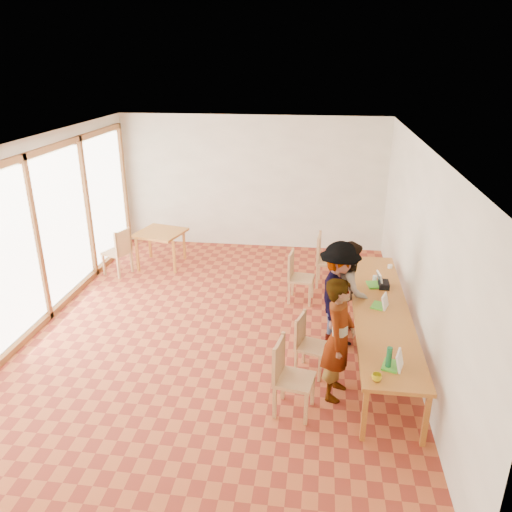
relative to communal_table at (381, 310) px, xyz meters
The scene contains 25 objects.
ground 2.62m from the communal_table, behind, with size 8.00×8.00×0.00m, color #AA4F29.
wall_back 5.07m from the communal_table, 119.97° to the left, with size 6.00×0.10×3.00m, color white.
wall_front 4.51m from the communal_table, 124.30° to the right, with size 6.00×0.10×3.00m, color white.
wall_right 1.00m from the communal_table, 33.87° to the left, with size 0.10×8.00×3.00m, color white.
window_wall 5.53m from the communal_table, behind, with size 0.10×8.00×3.00m, color white.
ceiling 3.43m from the communal_table, behind, with size 6.00×8.00×0.04m, color white.
communal_table is the anchor object (origin of this frame).
side_table 5.13m from the communal_table, 145.90° to the left, with size 0.90×0.90×0.75m.
chair_near 1.98m from the communal_table, 129.95° to the right, with size 0.53×0.53×0.52m.
chair_mid 1.24m from the communal_table, 149.31° to the right, with size 0.50×0.50×0.46m.
chair_far 2.05m from the communal_table, 130.26° to the left, with size 0.48×0.48×0.50m.
chair_empty 2.46m from the communal_table, 109.70° to the left, with size 0.51×0.51×0.55m.
chair_spare 5.40m from the communal_table, 155.17° to the left, with size 0.59×0.59×0.52m.
person_near 1.29m from the communal_table, 119.90° to the right, with size 0.61×0.40×1.67m, color gray.
person_mid 0.63m from the communal_table, 136.06° to the left, with size 0.77×0.60×1.59m, color gray.
person_far 0.66m from the communal_table, 163.09° to the left, with size 1.07×0.62×1.66m, color gray.
laptop_near 1.53m from the communal_table, 89.74° to the right, with size 0.29×0.30×0.22m.
laptop_mid 0.11m from the communal_table, 54.44° to the left, with size 0.28×0.30×0.21m.
laptop_far 0.76m from the communal_table, 89.67° to the left, with size 0.27×0.30×0.23m.
yellow_mug 1.84m from the communal_table, 97.18° to the right, with size 0.11×0.11×0.09m, color #BFAB0D.
green_bottle 1.57m from the communal_table, 92.74° to the right, with size 0.07×0.07×0.28m, color #166537.
clear_glass 0.94m from the communal_table, 90.51° to the left, with size 0.07×0.07×0.09m, color silver.
condiment_cup 1.55m from the communal_table, 78.72° to the left, with size 0.08×0.08×0.06m, color white.
pink_phone 1.47m from the communal_table, 93.44° to the right, with size 0.05×0.10×0.01m, color #C3314E.
black_pouch 0.73m from the communal_table, 81.14° to the left, with size 0.16×0.26×0.09m, color black.
Camera 1 is at (1.53, -7.00, 4.15)m, focal length 35.00 mm.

